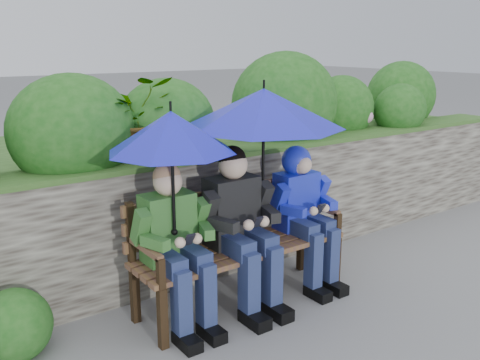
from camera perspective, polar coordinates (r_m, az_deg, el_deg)
ground at (r=4.04m, az=0.85°, el=-13.45°), size 60.00×60.00×0.00m
garden_backdrop at (r=5.09m, az=-10.07°, el=-0.01°), size 8.00×2.84×1.85m
park_bench at (r=3.97m, az=-0.41°, el=-6.19°), size 1.64×0.48×0.87m
boy_left at (r=3.59m, az=-6.90°, el=-6.33°), size 0.52×0.60×1.13m
boy_middle at (r=3.84m, az=0.01°, el=-4.47°), size 0.56×0.65×1.19m
boy_right at (r=4.23m, az=6.78°, el=-2.61°), size 0.50×0.61×1.11m
umbrella_left at (r=3.38m, az=-7.34°, el=5.11°), size 0.83×0.83×0.88m
umbrella_right at (r=3.85m, az=2.54°, el=7.67°), size 1.17×1.17×0.95m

